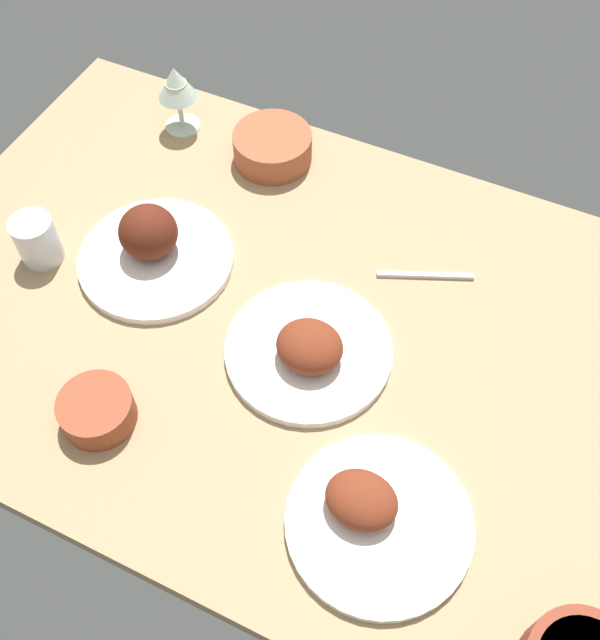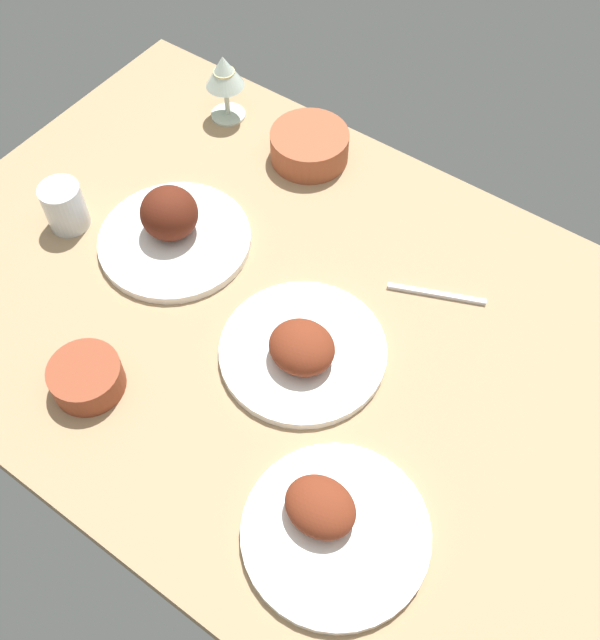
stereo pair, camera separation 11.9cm
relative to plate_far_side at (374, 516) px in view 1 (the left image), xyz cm
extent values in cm
cube|color=tan|center=(22.97, -25.02, -3.81)|extent=(140.00, 90.00, 4.00)
cylinder|color=white|center=(-0.97, 0.24, -1.01)|extent=(26.11, 26.11, 1.60)
ellipsoid|color=maroon|center=(2.21, -0.55, 2.31)|extent=(10.25, 8.48, 5.48)
cylinder|color=white|center=(51.40, -26.78, -1.01)|extent=(26.96, 26.96, 1.60)
ellipsoid|color=#511E11|center=(52.76, -27.95, 4.08)|extent=(10.05, 10.02, 9.32)
cylinder|color=white|center=(19.59, -21.05, -1.01)|extent=(26.75, 26.75, 1.60)
ellipsoid|color=maroon|center=(18.82, -19.67, 2.69)|extent=(10.58, 9.60, 6.31)
cylinder|color=brown|center=(43.22, 2.85, 0.69)|extent=(11.24, 11.24, 4.99)
cylinder|color=#D6BC70|center=(43.22, 2.85, 2.68)|extent=(9.21, 9.21, 1.00)
cylinder|color=#A35133|center=(44.46, -58.37, 1.12)|extent=(15.05, 15.05, 5.86)
cylinder|color=white|center=(44.46, -58.37, 3.55)|extent=(12.34, 12.34, 1.00)
cylinder|color=silver|center=(64.87, -58.78, -1.56)|extent=(7.00, 7.00, 0.50)
cylinder|color=silver|center=(64.87, -58.78, 2.19)|extent=(1.00, 1.00, 7.00)
cone|color=silver|center=(64.87, -58.78, 8.94)|extent=(7.60, 7.60, 6.50)
cylinder|color=beige|center=(64.87, -58.78, 7.49)|extent=(4.18, 4.18, 2.80)
cylinder|color=silver|center=(69.94, -19.37, 2.61)|extent=(7.29, 7.29, 8.84)
cube|color=silver|center=(7.92, -43.55, -1.41)|extent=(15.67, 7.35, 0.80)
camera|label=1|loc=(-5.55, 35.56, 98.68)|focal=41.36mm
camera|label=2|loc=(-15.82, 29.56, 98.68)|focal=41.36mm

